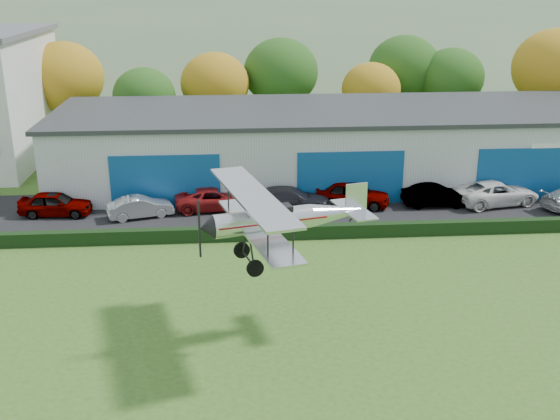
{
  "coord_description": "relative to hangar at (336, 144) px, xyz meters",
  "views": [
    {
      "loc": [
        -2.79,
        -19.27,
        14.31
      ],
      "look_at": [
        -0.56,
        9.73,
        4.05
      ],
      "focal_mm": 42.64,
      "sensor_mm": 36.0,
      "label": 1
    }
  ],
  "objects": [
    {
      "name": "ground",
      "position": [
        -5.0,
        -27.98,
        -2.66
      ],
      "size": [
        300.0,
        300.0,
        0.0
      ],
      "primitive_type": "plane",
      "color": "#365B1C",
      "rests_on": "ground"
    },
    {
      "name": "apron",
      "position": [
        -2.0,
        -6.98,
        -2.63
      ],
      "size": [
        48.0,
        9.0,
        0.05
      ],
      "primitive_type": "cube",
      "color": "black",
      "rests_on": "ground"
    },
    {
      "name": "hedge",
      "position": [
        -2.0,
        -11.78,
        -2.26
      ],
      "size": [
        46.0,
        0.6,
        0.8
      ],
      "primitive_type": "cube",
      "color": "black",
      "rests_on": "ground"
    },
    {
      "name": "hangar",
      "position": [
        0.0,
        0.0,
        0.0
      ],
      "size": [
        40.6,
        12.6,
        5.3
      ],
      "color": "#B2B7BC",
      "rests_on": "ground"
    },
    {
      "name": "tree_belt",
      "position": [
        -4.15,
        12.64,
        2.95
      ],
      "size": [
        75.7,
        13.22,
        10.12
      ],
      "color": "#3D2614",
      "rests_on": "ground"
    },
    {
      "name": "distant_hills",
      "position": [
        -9.38,
        112.02,
        -15.7
      ],
      "size": [
        430.0,
        196.0,
        56.0
      ],
      "color": "#4C6642",
      "rests_on": "ground"
    },
    {
      "name": "car_0",
      "position": [
        -18.85,
        -6.83,
        -1.84
      ],
      "size": [
        4.59,
        2.11,
        1.53
      ],
      "primitive_type": "imported",
      "rotation": [
        0.0,
        0.0,
        1.5
      ],
      "color": "gray",
      "rests_on": "apron"
    },
    {
      "name": "car_1",
      "position": [
        -13.49,
        -7.59,
        -1.94
      ],
      "size": [
        4.28,
        2.51,
        1.33
      ],
      "primitive_type": "imported",
      "rotation": [
        0.0,
        0.0,
        1.86
      ],
      "color": "silver",
      "rests_on": "apron"
    },
    {
      "name": "car_2",
      "position": [
        -8.89,
        -6.4,
        -1.9
      ],
      "size": [
        5.3,
        2.87,
        1.41
      ],
      "primitive_type": "imported",
      "rotation": [
        0.0,
        0.0,
        1.68
      ],
      "color": "maroon",
      "rests_on": "apron"
    },
    {
      "name": "car_3",
      "position": [
        -4.09,
        -7.13,
        -1.83
      ],
      "size": [
        5.38,
        2.26,
        1.55
      ],
      "primitive_type": "imported",
      "rotation": [
        0.0,
        0.0,
        1.55
      ],
      "color": "black",
      "rests_on": "apron"
    },
    {
      "name": "car_4",
      "position": [
        0.13,
        -6.37,
        -1.79
      ],
      "size": [
        5.16,
        3.41,
        1.63
      ],
      "primitive_type": "imported",
      "rotation": [
        0.0,
        0.0,
        1.23
      ],
      "color": "gray",
      "rests_on": "apron"
    },
    {
      "name": "car_5",
      "position": [
        5.53,
        -6.91,
        -1.89
      ],
      "size": [
        4.37,
        1.61,
        1.43
      ],
      "primitive_type": "imported",
      "rotation": [
        0.0,
        0.0,
        1.55
      ],
      "color": "gray",
      "rests_on": "apron"
    },
    {
      "name": "car_6",
      "position": [
        9.65,
        -6.82,
        -1.83
      ],
      "size": [
        5.97,
        3.62,
        1.55
      ],
      "primitive_type": "imported",
      "rotation": [
        0.0,
        0.0,
        1.77
      ],
      "color": "silver",
      "rests_on": "apron"
    },
    {
      "name": "biplane",
      "position": [
        -5.96,
        -22.28,
        2.52
      ],
      "size": [
        7.25,
        8.23,
        3.07
      ],
      "rotation": [
        0.0,
        0.0,
        0.25
      ],
      "color": "silver"
    }
  ]
}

